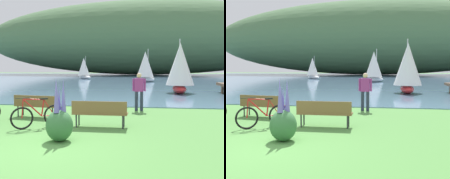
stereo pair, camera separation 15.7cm
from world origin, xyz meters
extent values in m
plane|color=#518E42|center=(0.00, 0.00, 0.00)|extent=(200.00, 200.00, 0.00)
cube|color=#5B7F9E|center=(0.00, 47.01, 0.02)|extent=(180.00, 80.00, 0.04)
ellipsoid|color=#4C7047|center=(0.75, 70.42, 10.20)|extent=(92.94, 28.00, 20.32)
cube|color=brown|center=(1.02, 2.54, 0.45)|extent=(1.80, 0.49, 0.05)
cube|color=brown|center=(1.01, 2.33, 0.68)|extent=(1.80, 0.05, 0.40)
cylinder|color=#2D2D33|center=(0.25, 2.71, 0.23)|extent=(0.05, 0.05, 0.45)
cylinder|color=#2D2D33|center=(1.78, 2.70, 0.23)|extent=(0.05, 0.05, 0.45)
cylinder|color=#2D2D33|center=(0.25, 2.37, 0.23)|extent=(0.05, 0.05, 0.45)
cylinder|color=#2D2D33|center=(1.78, 2.37, 0.23)|extent=(0.05, 0.05, 0.45)
cube|color=brown|center=(-1.78, 3.97, 0.45)|extent=(1.85, 0.74, 0.05)
cube|color=brown|center=(-1.82, 3.76, 0.68)|extent=(1.79, 0.31, 0.40)
cylinder|color=#2D2D33|center=(-2.52, 4.25, 0.23)|extent=(0.05, 0.05, 0.45)
cylinder|color=#2D2D33|center=(-1.00, 4.02, 0.23)|extent=(0.05, 0.05, 0.45)
cylinder|color=#2D2D33|center=(-2.57, 3.92, 0.23)|extent=(0.05, 0.05, 0.45)
cylinder|color=#2D2D33|center=(-1.05, 3.69, 0.23)|extent=(0.05, 0.05, 0.45)
torus|color=black|center=(-1.35, 1.81, 0.36)|extent=(0.61, 0.49, 0.72)
torus|color=black|center=(-0.52, 2.46, 0.36)|extent=(0.61, 0.49, 0.72)
cylinder|color=red|center=(-1.09, 2.02, 0.67)|extent=(0.51, 0.41, 0.61)
cylinder|color=red|center=(-1.05, 2.04, 0.94)|extent=(0.54, 0.44, 0.09)
cylinder|color=red|center=(-0.83, 2.22, 0.65)|extent=(0.12, 0.11, 0.54)
cylinder|color=red|center=(-0.69, 2.33, 0.37)|extent=(0.36, 0.29, 0.05)
cylinder|color=red|center=(-0.66, 2.35, 0.64)|extent=(0.31, 0.25, 0.56)
cylinder|color=red|center=(-1.33, 1.83, 0.66)|extent=(0.09, 0.08, 0.60)
cube|color=black|center=(-0.80, 2.25, 0.94)|extent=(0.25, 0.23, 0.05)
cylinder|color=black|center=(-1.31, 1.84, 1.00)|extent=(0.39, 0.31, 0.02)
cylinder|color=#282D47|center=(2.03, 6.05, 0.44)|extent=(0.14, 0.14, 0.88)
cylinder|color=#282D47|center=(2.27, 6.02, 0.44)|extent=(0.14, 0.14, 0.88)
cube|color=#9E338C|center=(2.15, 6.04, 1.18)|extent=(0.41, 0.27, 0.60)
sphere|color=beige|center=(2.15, 6.04, 1.60)|extent=(0.22, 0.22, 0.22)
cylinder|color=#9E338C|center=(1.89, 6.07, 1.18)|extent=(0.09, 0.09, 0.56)
cylinder|color=#9E338C|center=(2.40, 6.00, 1.18)|extent=(0.09, 0.09, 0.56)
ellipsoid|color=#386B3D|center=(0.26, 0.69, 0.42)|extent=(0.72, 0.72, 0.83)
cylinder|color=#386B3D|center=(0.24, 0.76, 0.72)|extent=(0.02, 0.02, 0.12)
cone|color=#6B5BB7|center=(0.24, 0.76, 1.11)|extent=(0.09, 0.09, 0.66)
cylinder|color=#386B3D|center=(0.24, 0.55, 0.72)|extent=(0.02, 0.02, 0.12)
cone|color=#6B5BB7|center=(0.24, 0.55, 1.24)|extent=(0.15, 0.15, 0.90)
cylinder|color=#386B3D|center=(0.37, 0.73, 0.72)|extent=(0.02, 0.02, 0.12)
cone|color=#6B5BB7|center=(0.37, 0.73, 1.21)|extent=(0.14, 0.14, 0.85)
cylinder|color=#386B3D|center=(0.19, 0.75, 0.72)|extent=(0.02, 0.02, 0.12)
cone|color=#6B5BB7|center=(0.19, 0.75, 1.13)|extent=(0.14, 0.14, 0.69)
ellipsoid|color=white|center=(2.20, 30.75, 0.37)|extent=(2.94, 3.80, 0.67)
cylinder|color=#B2B2B2|center=(2.36, 31.00, 2.62)|extent=(0.10, 0.10, 3.81)
cone|color=white|center=(2.01, 30.44, 2.42)|extent=(3.12, 3.12, 3.43)
ellipsoid|color=#B22323|center=(4.86, 14.91, 0.35)|extent=(1.05, 3.52, 0.61)
cylinder|color=#B2B2B2|center=(4.87, 15.19, 2.40)|extent=(0.09, 0.09, 3.50)
cone|color=white|center=(4.85, 14.59, 2.23)|extent=(2.12, 2.12, 3.15)
ellipsoid|color=white|center=(-8.50, 39.27, 0.34)|extent=(3.08, 3.04, 0.59)
cylinder|color=#B2B2B2|center=(-8.31, 39.08, 2.32)|extent=(0.08, 0.08, 3.38)
cone|color=white|center=(-8.73, 39.49, 2.15)|extent=(2.84, 2.84, 3.04)
camera|label=1|loc=(2.61, -6.05, 1.94)|focal=43.12mm
camera|label=2|loc=(2.77, -6.03, 1.94)|focal=43.12mm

